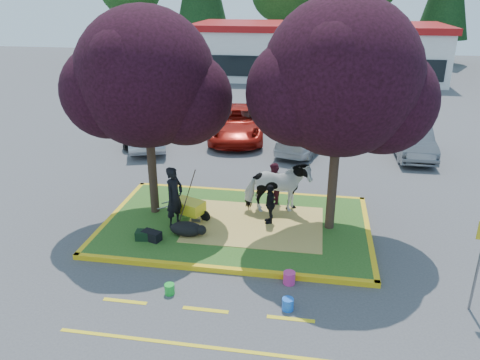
% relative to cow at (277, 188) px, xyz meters
% --- Properties ---
extents(ground, '(90.00, 90.00, 0.00)m').
position_rel_cow_xyz_m(ground, '(-1.19, -0.98, -1.03)').
color(ground, '#424244').
rests_on(ground, ground).
extents(median_island, '(8.00, 5.00, 0.15)m').
position_rel_cow_xyz_m(median_island, '(-1.19, -0.98, -0.96)').
color(median_island, '#24541A').
rests_on(median_island, ground).
extents(curb_near, '(8.30, 0.16, 0.15)m').
position_rel_cow_xyz_m(curb_near, '(-1.19, -3.56, -0.96)').
color(curb_near, yellow).
rests_on(curb_near, ground).
extents(curb_far, '(8.30, 0.16, 0.15)m').
position_rel_cow_xyz_m(curb_far, '(-1.19, 1.60, -0.96)').
color(curb_far, yellow).
rests_on(curb_far, ground).
extents(curb_left, '(0.16, 5.30, 0.15)m').
position_rel_cow_xyz_m(curb_left, '(-5.27, -0.98, -0.96)').
color(curb_left, yellow).
rests_on(curb_left, ground).
extents(curb_right, '(0.16, 5.30, 0.15)m').
position_rel_cow_xyz_m(curb_right, '(2.89, -0.98, -0.96)').
color(curb_right, yellow).
rests_on(curb_right, ground).
extents(straw_bedding, '(4.20, 3.00, 0.01)m').
position_rel_cow_xyz_m(straw_bedding, '(-0.59, -0.98, -0.88)').
color(straw_bedding, '#E0C15C').
rests_on(straw_bedding, median_island).
extents(tree_purple_left, '(5.06, 4.20, 6.51)m').
position_rel_cow_xyz_m(tree_purple_left, '(-3.97, -0.59, 3.33)').
color(tree_purple_left, black).
rests_on(tree_purple_left, median_island).
extents(tree_purple_right, '(5.30, 4.40, 6.82)m').
position_rel_cow_xyz_m(tree_purple_right, '(1.73, -0.79, 3.53)').
color(tree_purple_right, black).
rests_on(tree_purple_right, median_island).
extents(fire_lane_stripe_a, '(1.10, 0.12, 0.01)m').
position_rel_cow_xyz_m(fire_lane_stripe_a, '(-3.19, -5.18, -1.03)').
color(fire_lane_stripe_a, yellow).
rests_on(fire_lane_stripe_a, ground).
extents(fire_lane_stripe_b, '(1.10, 0.12, 0.01)m').
position_rel_cow_xyz_m(fire_lane_stripe_b, '(-1.19, -5.18, -1.03)').
color(fire_lane_stripe_b, yellow).
rests_on(fire_lane_stripe_b, ground).
extents(fire_lane_stripe_c, '(1.10, 0.12, 0.01)m').
position_rel_cow_xyz_m(fire_lane_stripe_c, '(0.81, -5.18, -1.03)').
color(fire_lane_stripe_c, yellow).
rests_on(fire_lane_stripe_c, ground).
extents(fire_lane_long, '(6.00, 0.10, 0.01)m').
position_rel_cow_xyz_m(fire_lane_long, '(-1.19, -6.38, -1.03)').
color(fire_lane_long, yellow).
rests_on(fire_lane_long, ground).
extents(retail_building, '(20.40, 8.40, 4.40)m').
position_rel_cow_xyz_m(retail_building, '(0.81, 27.01, 1.22)').
color(retail_building, silver).
rests_on(retail_building, ground).
extents(cow, '(2.25, 1.42, 1.76)m').
position_rel_cow_xyz_m(cow, '(0.00, 0.00, 0.00)').
color(cow, silver).
rests_on(cow, median_island).
extents(calf, '(1.09, 0.78, 0.43)m').
position_rel_cow_xyz_m(calf, '(-2.52, -2.01, -0.67)').
color(calf, black).
rests_on(calf, median_island).
extents(handler, '(0.67, 0.82, 1.92)m').
position_rel_cow_xyz_m(handler, '(-3.02, -1.43, 0.08)').
color(handler, black).
rests_on(handler, median_island).
extents(visitor_a, '(0.58, 0.73, 1.46)m').
position_rel_cow_xyz_m(visitor_a, '(-0.19, 0.65, -0.15)').
color(visitor_a, '#441320').
rests_on(visitor_a, median_island).
extents(visitor_b, '(0.46, 0.81, 1.30)m').
position_rel_cow_xyz_m(visitor_b, '(-0.15, -0.78, -0.23)').
color(visitor_b, black).
rests_on(visitor_b, median_island).
extents(wheelbarrow, '(1.72, 0.91, 0.65)m').
position_rel_cow_xyz_m(wheelbarrow, '(-2.70, -1.00, -0.43)').
color(wheelbarrow, black).
rests_on(wheelbarrow, median_island).
extents(gear_bag_dark, '(0.63, 0.47, 0.28)m').
position_rel_cow_xyz_m(gear_bag_dark, '(-3.45, -2.46, -0.74)').
color(gear_bag_dark, black).
rests_on(gear_bag_dark, median_island).
extents(gear_bag_green, '(0.55, 0.38, 0.27)m').
position_rel_cow_xyz_m(gear_bag_green, '(-3.67, -2.45, -0.74)').
color(gear_bag_green, black).
rests_on(gear_bag_green, median_island).
extents(bucket_green, '(0.28, 0.28, 0.27)m').
position_rel_cow_xyz_m(bucket_green, '(-2.21, -4.70, -0.90)').
color(bucket_green, green).
rests_on(bucket_green, ground).
extents(bucket_pink, '(0.40, 0.40, 0.33)m').
position_rel_cow_xyz_m(bucket_pink, '(0.67, -3.78, -0.87)').
color(bucket_pink, '#DE3187').
rests_on(bucket_pink, ground).
extents(bucket_blue, '(0.31, 0.31, 0.30)m').
position_rel_cow_xyz_m(bucket_blue, '(0.71, -4.84, -0.88)').
color(bucket_blue, blue).
rests_on(bucket_blue, ground).
extents(car_black, '(2.78, 4.08, 1.29)m').
position_rel_cow_xyz_m(car_black, '(-7.50, 7.19, -0.39)').
color(car_black, black).
rests_on(car_black, ground).
extents(car_silver, '(3.00, 4.90, 1.53)m').
position_rel_cow_xyz_m(car_silver, '(-6.78, 6.62, -0.27)').
color(car_silver, '#AEAFB6').
rests_on(car_silver, ground).
extents(car_red, '(3.40, 5.97, 1.57)m').
position_rel_cow_xyz_m(car_red, '(-2.83, 8.50, -0.25)').
color(car_red, '#A1150D').
rests_on(car_red, ground).
extents(car_white, '(2.83, 4.43, 1.19)m').
position_rel_cow_xyz_m(car_white, '(0.58, 6.96, -0.43)').
color(car_white, silver).
rests_on(car_white, ground).
extents(car_grey, '(1.59, 4.36, 1.43)m').
position_rel_cow_xyz_m(car_grey, '(5.44, 7.20, -0.32)').
color(car_grey, '#55585C').
rests_on(car_grey, ground).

